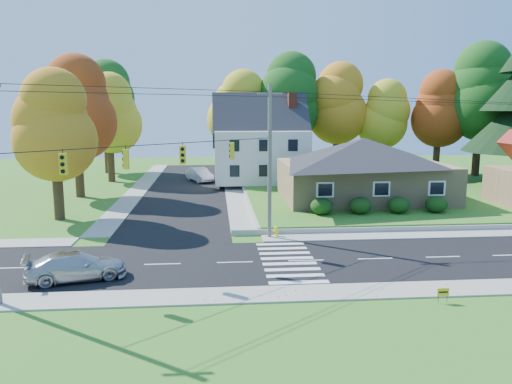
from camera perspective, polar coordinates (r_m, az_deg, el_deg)
ground at (r=28.47m, az=5.73°, el=-7.82°), size 120.00×120.00×0.00m
road_main at (r=28.47m, az=5.73°, el=-7.81°), size 90.00×8.00×0.02m
road_cross at (r=53.45m, az=-7.89°, el=0.39°), size 8.00×44.00×0.02m
sidewalk_north at (r=33.19m, az=4.16°, el=-5.19°), size 90.00×2.00×0.08m
sidewalk_south at (r=23.83m, az=7.96°, el=-11.30°), size 90.00×2.00×0.08m
lawn at (r=51.66m, az=15.73°, el=0.06°), size 30.00×30.00×0.50m
ranch_house at (r=44.95m, az=12.14°, el=2.71°), size 14.60×10.60×5.40m
colonial_house at (r=55.07m, az=0.53°, el=5.54°), size 10.40×8.40×9.60m
hedge_row at (r=39.29m, az=13.95°, el=-1.48°), size 10.70×1.70×1.27m
traffic_infrastructure at (r=28.67m, az=5.11°, el=2.84°), size 38.10×10.66×10.00m
tree_lot_0 at (r=60.77m, az=-1.94°, el=9.43°), size 6.72×6.72×12.51m
tree_lot_1 at (r=60.38m, az=3.89°, el=10.65°), size 7.84×7.84×14.60m
tree_lot_2 at (r=62.53m, az=9.27°, el=9.92°), size 7.28×7.28×13.56m
tree_lot_3 at (r=63.30m, az=14.80°, el=8.54°), size 6.16×6.16×11.47m
tree_lot_4 at (r=64.63m, az=20.20°, el=8.87°), size 6.72×6.72×12.51m
tree_lot_5 at (r=64.67m, az=24.33°, el=10.35°), size 8.40×8.40×15.64m
tree_west_0 at (r=40.51m, az=-22.11°, el=7.01°), size 6.16×6.16×11.47m
tree_west_1 at (r=50.37m, az=-19.94°, el=9.00°), size 7.28×7.28×13.56m
tree_west_2 at (r=59.89m, az=-16.49°, el=8.57°), size 6.72×6.72×12.51m
tree_west_3 at (r=68.13m, az=-16.86°, el=9.73°), size 7.84×7.84×14.60m
silver_sedan at (r=26.64m, az=-19.86°, el=-7.97°), size 5.20×3.17×1.41m
white_car at (r=58.39m, az=-6.45°, el=1.99°), size 3.49×5.07×1.58m
fire_hydrant at (r=33.29m, az=2.32°, el=-4.57°), size 0.42×0.33×0.74m
yard_sign at (r=23.87m, az=20.59°, el=-10.69°), size 0.54×0.03×0.68m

